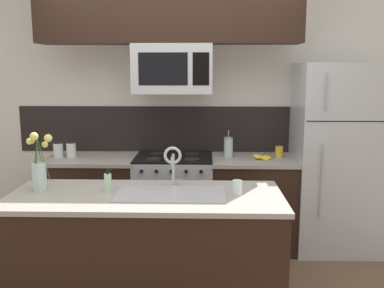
{
  "coord_description": "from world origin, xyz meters",
  "views": [
    {
      "loc": [
        0.3,
        -3.23,
        1.78
      ],
      "look_at": [
        0.2,
        0.27,
        1.16
      ],
      "focal_mm": 40.0,
      "sensor_mm": 36.0,
      "label": 1
    }
  ],
  "objects_px": {
    "stove_range": "(174,201)",
    "refrigerator": "(337,158)",
    "banana_bunch": "(263,157)",
    "drinking_glass": "(237,188)",
    "coffee_tin": "(279,152)",
    "sink_faucet": "(173,161)",
    "storage_jar_medium": "(71,149)",
    "french_press": "(228,147)",
    "flower_vase": "(39,170)",
    "dish_soap_bottle": "(108,182)",
    "microwave": "(173,69)",
    "storage_jar_tall": "(58,149)"
  },
  "relations": [
    {
      "from": "stove_range",
      "to": "refrigerator",
      "type": "bearing_deg",
      "value": 0.71
    },
    {
      "from": "banana_bunch",
      "to": "drinking_glass",
      "type": "xyz_separation_m",
      "value": [
        -0.34,
        -1.19,
        0.03
      ]
    },
    {
      "from": "coffee_tin",
      "to": "sink_faucet",
      "type": "height_order",
      "value": "sink_faucet"
    },
    {
      "from": "drinking_glass",
      "to": "storage_jar_medium",
      "type": "bearing_deg",
      "value": 141.01
    },
    {
      "from": "french_press",
      "to": "flower_vase",
      "type": "bearing_deg",
      "value": -139.18
    },
    {
      "from": "banana_bunch",
      "to": "coffee_tin",
      "type": "xyz_separation_m",
      "value": [
        0.18,
        0.11,
        0.03
      ]
    },
    {
      "from": "storage_jar_medium",
      "to": "dish_soap_bottle",
      "type": "relative_size",
      "value": 0.96
    },
    {
      "from": "drinking_glass",
      "to": "dish_soap_bottle",
      "type": "bearing_deg",
      "value": 176.28
    },
    {
      "from": "coffee_tin",
      "to": "microwave",
      "type": "bearing_deg",
      "value": -176.11
    },
    {
      "from": "banana_bunch",
      "to": "coffee_tin",
      "type": "distance_m",
      "value": 0.21
    },
    {
      "from": "banana_bunch",
      "to": "drinking_glass",
      "type": "height_order",
      "value": "drinking_glass"
    },
    {
      "from": "refrigerator",
      "to": "banana_bunch",
      "type": "relative_size",
      "value": 9.64
    },
    {
      "from": "banana_bunch",
      "to": "sink_faucet",
      "type": "bearing_deg",
      "value": -128.98
    },
    {
      "from": "stove_range",
      "to": "dish_soap_bottle",
      "type": "xyz_separation_m",
      "value": [
        -0.39,
        -1.19,
        0.52
      ]
    },
    {
      "from": "storage_jar_medium",
      "to": "drinking_glass",
      "type": "relative_size",
      "value": 1.51
    },
    {
      "from": "stove_range",
      "to": "drinking_glass",
      "type": "xyz_separation_m",
      "value": [
        0.53,
        -1.25,
        0.5
      ]
    },
    {
      "from": "banana_bunch",
      "to": "flower_vase",
      "type": "height_order",
      "value": "flower_vase"
    },
    {
      "from": "microwave",
      "to": "french_press",
      "type": "bearing_deg",
      "value": 8.5
    },
    {
      "from": "french_press",
      "to": "refrigerator",
      "type": "bearing_deg",
      "value": -2.15
    },
    {
      "from": "coffee_tin",
      "to": "drinking_glass",
      "type": "bearing_deg",
      "value": -111.59
    },
    {
      "from": "microwave",
      "to": "french_press",
      "type": "relative_size",
      "value": 2.79
    },
    {
      "from": "stove_range",
      "to": "microwave",
      "type": "height_order",
      "value": "microwave"
    },
    {
      "from": "drinking_glass",
      "to": "flower_vase",
      "type": "bearing_deg",
      "value": 176.88
    },
    {
      "from": "storage_jar_medium",
      "to": "sink_faucet",
      "type": "xyz_separation_m",
      "value": [
        1.09,
        -1.05,
        0.12
      ]
    },
    {
      "from": "refrigerator",
      "to": "storage_jar_tall",
      "type": "height_order",
      "value": "refrigerator"
    },
    {
      "from": "banana_bunch",
      "to": "drinking_glass",
      "type": "distance_m",
      "value": 1.24
    },
    {
      "from": "storage_jar_tall",
      "to": "sink_faucet",
      "type": "distance_m",
      "value": 1.6
    },
    {
      "from": "microwave",
      "to": "refrigerator",
      "type": "height_order",
      "value": "microwave"
    },
    {
      "from": "storage_jar_tall",
      "to": "flower_vase",
      "type": "relative_size",
      "value": 0.37
    },
    {
      "from": "stove_range",
      "to": "storage_jar_medium",
      "type": "relative_size",
      "value": 5.85
    },
    {
      "from": "microwave",
      "to": "refrigerator",
      "type": "xyz_separation_m",
      "value": [
        1.61,
        0.04,
        -0.86
      ]
    },
    {
      "from": "microwave",
      "to": "dish_soap_bottle",
      "type": "height_order",
      "value": "microwave"
    },
    {
      "from": "stove_range",
      "to": "refrigerator",
      "type": "relative_size",
      "value": 0.51
    },
    {
      "from": "storage_jar_medium",
      "to": "banana_bunch",
      "type": "relative_size",
      "value": 0.84
    },
    {
      "from": "banana_bunch",
      "to": "drinking_glass",
      "type": "bearing_deg",
      "value": -105.82
    },
    {
      "from": "dish_soap_bottle",
      "to": "flower_vase",
      "type": "xyz_separation_m",
      "value": [
        -0.5,
        0.02,
        0.08
      ]
    },
    {
      "from": "banana_bunch",
      "to": "coffee_tin",
      "type": "relative_size",
      "value": 1.73
    },
    {
      "from": "sink_faucet",
      "to": "flower_vase",
      "type": "height_order",
      "value": "flower_vase"
    },
    {
      "from": "dish_soap_bottle",
      "to": "flower_vase",
      "type": "distance_m",
      "value": 0.5
    },
    {
      "from": "french_press",
      "to": "flower_vase",
      "type": "relative_size",
      "value": 0.62
    },
    {
      "from": "sink_faucet",
      "to": "flower_vase",
      "type": "distance_m",
      "value": 0.96
    },
    {
      "from": "drinking_glass",
      "to": "flower_vase",
      "type": "distance_m",
      "value": 1.42
    },
    {
      "from": "sink_faucet",
      "to": "dish_soap_bottle",
      "type": "bearing_deg",
      "value": -162.59
    },
    {
      "from": "coffee_tin",
      "to": "flower_vase",
      "type": "relative_size",
      "value": 0.26
    },
    {
      "from": "storage_jar_medium",
      "to": "banana_bunch",
      "type": "distance_m",
      "value": 1.89
    },
    {
      "from": "microwave",
      "to": "storage_jar_tall",
      "type": "bearing_deg",
      "value": 179.25
    },
    {
      "from": "microwave",
      "to": "coffee_tin",
      "type": "distance_m",
      "value": 1.32
    },
    {
      "from": "banana_bunch",
      "to": "sink_faucet",
      "type": "xyz_separation_m",
      "value": [
        -0.8,
        -0.99,
        0.18
      ]
    },
    {
      "from": "stove_range",
      "to": "refrigerator",
      "type": "xyz_separation_m",
      "value": [
        1.61,
        0.02,
        0.45
      ]
    },
    {
      "from": "coffee_tin",
      "to": "flower_vase",
      "type": "xyz_separation_m",
      "value": [
        -1.93,
        -1.22,
        0.1
      ]
    }
  ]
}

